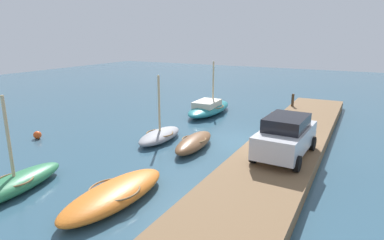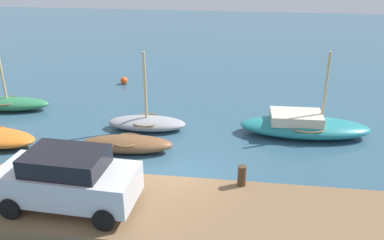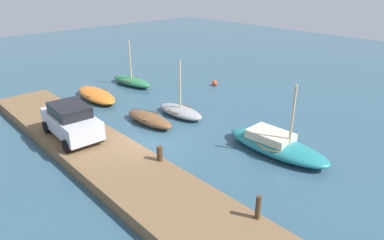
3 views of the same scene
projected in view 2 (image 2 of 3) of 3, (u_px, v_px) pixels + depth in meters
name	position (u px, v px, depth m)	size (l,w,h in m)	color
ground_plane	(174.00, 181.00, 14.62)	(84.00, 84.00, 0.00)	#33566B
dock_platform	(161.00, 213.00, 12.39)	(23.44, 3.47, 0.58)	brown
rowboat_grey	(147.00, 123.00, 18.66)	(3.66, 1.57, 3.66)	#939399
rowboat_green	(7.00, 103.00, 20.85)	(4.44, 1.77, 3.71)	#2D7A4C
sailboat_teal	(303.00, 126.00, 18.02)	(5.75, 2.21, 3.83)	teal
rowboat_brown	(127.00, 144.00, 16.60)	(3.83, 1.49, 0.68)	brown
mooring_post_west	(242.00, 176.00, 13.19)	(0.28, 0.28, 0.70)	#47331E
parked_car	(68.00, 179.00, 11.93)	(4.15, 2.18, 1.80)	silver
marker_buoy	(124.00, 81.00, 24.85)	(0.45, 0.45, 0.45)	#E54C19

